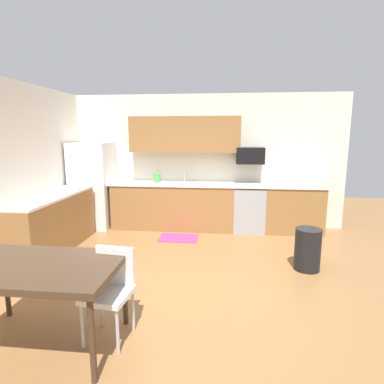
{
  "coord_description": "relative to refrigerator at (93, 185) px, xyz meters",
  "views": [
    {
      "loc": [
        0.53,
        -3.88,
        1.9
      ],
      "look_at": [
        0.0,
        1.0,
        1.0
      ],
      "focal_mm": 29.43,
      "sensor_mm": 36.0,
      "label": 1
    }
  ],
  "objects": [
    {
      "name": "ground_plane",
      "position": [
        2.18,
        -2.22,
        -0.87
      ],
      "size": [
        12.0,
        12.0,
        0.0
      ],
      "primitive_type": "plane",
      "color": "olive"
    },
    {
      "name": "countertop_back",
      "position": [
        2.18,
        0.08,
        0.05
      ],
      "size": [
        4.8,
        0.64,
        0.04
      ],
      "primitive_type": "cube",
      "color": "silver",
      "rests_on": "cabinet_run_back"
    },
    {
      "name": "cabinet_run_back_right",
      "position": [
        4.03,
        0.08,
        -0.42
      ],
      "size": [
        1.11,
        0.6,
        0.9
      ],
      "primitive_type": "cube",
      "color": "olive",
      "rests_on": "ground"
    },
    {
      "name": "sink_basin",
      "position": [
        1.86,
        0.08,
        0.01
      ],
      "size": [
        0.48,
        0.4,
        0.14
      ],
      "primitive_type": "cube",
      "color": "#A5A8AD",
      "rests_on": "countertop_back"
    },
    {
      "name": "sink_faucet",
      "position": [
        1.86,
        0.26,
        0.17
      ],
      "size": [
        0.02,
        0.02,
        0.24
      ],
      "primitive_type": "cylinder",
      "color": "#B2B5BA",
      "rests_on": "countertop_back"
    },
    {
      "name": "dining_table",
      "position": [
        1.08,
        -3.66,
        -0.16
      ],
      "size": [
        1.4,
        0.9,
        0.78
      ],
      "color": "#422D1E",
      "rests_on": "ground"
    },
    {
      "name": "countertop_left",
      "position": [
        -0.12,
        -1.42,
        0.05
      ],
      "size": [
        0.64,
        2.0,
        0.04
      ],
      "primitive_type": "cube",
      "color": "silver",
      "rests_on": "cabinet_run_left"
    },
    {
      "name": "chair_near_table",
      "position": [
        1.66,
        -3.46,
        -0.36
      ],
      "size": [
        0.44,
        0.44,
        0.85
      ],
      "color": "white",
      "rests_on": "ground"
    },
    {
      "name": "floor_mat",
      "position": [
        1.86,
        -0.57,
        -0.86
      ],
      "size": [
        0.7,
        0.5,
        0.01
      ],
      "primitive_type": "cube",
      "color": "#CC3372",
      "rests_on": "ground"
    },
    {
      "name": "kettle",
      "position": [
        1.32,
        0.13,
        0.15
      ],
      "size": [
        0.14,
        0.14,
        0.2
      ],
      "primitive_type": "cylinder",
      "color": "#4CA54C",
      "rests_on": "countertop_back"
    },
    {
      "name": "cabinet_run_back",
      "position": [
        1.65,
        0.08,
        -0.42
      ],
      "size": [
        2.44,
        0.6,
        0.9
      ],
      "primitive_type": "cube",
      "color": "olive",
      "rests_on": "ground"
    },
    {
      "name": "trash_bin",
      "position": [
        3.88,
        -1.72,
        -0.57
      ],
      "size": [
        0.36,
        0.36,
        0.6
      ],
      "primitive_type": "cylinder",
      "color": "black",
      "rests_on": "ground"
    },
    {
      "name": "upper_cabinets_back",
      "position": [
        1.88,
        0.21,
        1.03
      ],
      "size": [
        2.2,
        0.34,
        0.7
      ],
      "primitive_type": "cube",
      "color": "olive"
    },
    {
      "name": "wall_back",
      "position": [
        2.18,
        0.43,
        0.48
      ],
      "size": [
        5.8,
        0.1,
        2.7
      ],
      "primitive_type": "cube",
      "color": "silver",
      "rests_on": "ground"
    },
    {
      "name": "microwave",
      "position": [
        3.17,
        0.18,
        0.62
      ],
      "size": [
        0.54,
        0.36,
        0.32
      ],
      "primitive_type": "cube",
      "color": "black"
    },
    {
      "name": "cabinet_run_left",
      "position": [
        -0.12,
        -1.42,
        -0.42
      ],
      "size": [
        0.6,
        2.0,
        0.9
      ],
      "primitive_type": "cube",
      "color": "olive",
      "rests_on": "ground"
    },
    {
      "name": "refrigerator",
      "position": [
        0.0,
        0.0,
        0.0
      ],
      "size": [
        0.76,
        0.7,
        1.74
      ],
      "primitive_type": "cube",
      "color": "white",
      "rests_on": "ground"
    },
    {
      "name": "oven_range",
      "position": [
        3.17,
        0.08,
        -0.41
      ],
      "size": [
        0.6,
        0.6,
        0.91
      ],
      "color": "#999BA0",
      "rests_on": "ground"
    }
  ]
}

